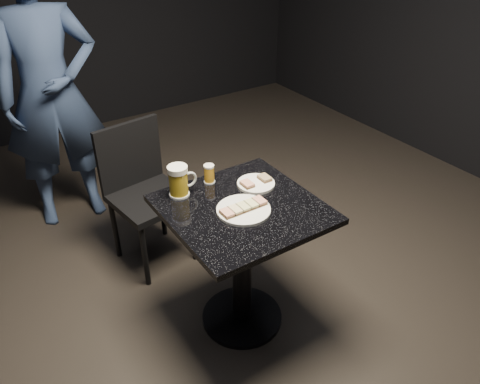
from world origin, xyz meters
The scene contains 10 objects.
floor centered at (0.00, 0.00, 0.00)m, with size 6.00×6.00×0.00m, color black.
plate_large centered at (-0.02, -0.04, 0.76)m, with size 0.25×0.25×0.01m, color white.
plate_small centered at (0.17, 0.12, 0.76)m, with size 0.19×0.19×0.01m, color white.
patron centered at (-0.45, 1.55, 0.91)m, with size 0.66×0.44×1.82m, color navy.
table centered at (0.00, 0.00, 0.51)m, with size 0.70×0.70×0.75m.
beer_mug centered at (-0.20, 0.25, 0.83)m, with size 0.14×0.10×0.16m.
beer_tumbler centered at (-0.02, 0.28, 0.80)m, with size 0.06×0.06×0.10m.
chair centered at (-0.18, 0.81, 0.50)m, with size 0.47×0.47×0.88m.
canapes_on_plate_large centered at (-0.02, -0.04, 0.77)m, with size 0.23×0.07×0.02m.
canapes_on_plate_small centered at (0.17, 0.12, 0.77)m, with size 0.16×0.07×0.02m.
Camera 1 is at (-1.01, -1.52, 1.99)m, focal length 35.00 mm.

